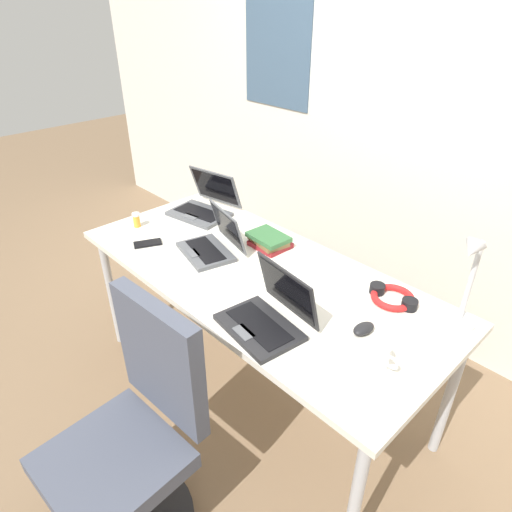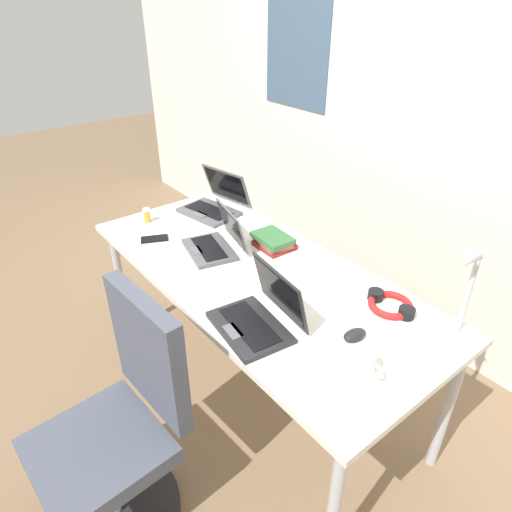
{
  "view_description": "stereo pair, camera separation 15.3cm",
  "coord_description": "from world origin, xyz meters",
  "px_view_note": "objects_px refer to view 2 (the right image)",
  "views": [
    {
      "loc": [
        1.23,
        -1.17,
        1.84
      ],
      "look_at": [
        0.0,
        0.0,
        0.82
      ],
      "focal_mm": 31.32,
      "sensor_mm": 36.0,
      "label": 1
    },
    {
      "loc": [
        1.33,
        -1.06,
        1.84
      ],
      "look_at": [
        0.0,
        0.0,
        0.82
      ],
      "focal_mm": 31.32,
      "sensor_mm": 36.0,
      "label": 2
    }
  ],
  "objects_px": {
    "laptop_front_right": "(259,316)",
    "desk_lamp": "(463,295)",
    "computer_mouse": "(354,335)",
    "pill_bottle": "(147,215)",
    "office_chair": "(119,441)",
    "cell_phone": "(154,239)",
    "laptop_back_left": "(216,242)",
    "coffee_mug": "(365,364)",
    "book_stack": "(273,241)",
    "headphones": "(391,304)",
    "laptop_far_corner": "(215,204)"
  },
  "relations": [
    {
      "from": "laptop_back_left",
      "to": "computer_mouse",
      "type": "bearing_deg",
      "value": 2.03
    },
    {
      "from": "desk_lamp",
      "to": "coffee_mug",
      "type": "relative_size",
      "value": 3.54
    },
    {
      "from": "laptop_back_left",
      "to": "office_chair",
      "type": "bearing_deg",
      "value": -59.22
    },
    {
      "from": "desk_lamp",
      "to": "laptop_back_left",
      "type": "xyz_separation_m",
      "value": [
        -1.07,
        -0.31,
        -0.15
      ]
    },
    {
      "from": "laptop_far_corner",
      "to": "office_chair",
      "type": "height_order",
      "value": "same"
    },
    {
      "from": "laptop_front_right",
      "to": "laptop_far_corner",
      "type": "bearing_deg",
      "value": 155.2
    },
    {
      "from": "pill_bottle",
      "to": "desk_lamp",
      "type": "bearing_deg",
      "value": 15.48
    },
    {
      "from": "desk_lamp",
      "to": "computer_mouse",
      "type": "xyz_separation_m",
      "value": [
        -0.22,
        -0.28,
        -0.18
      ]
    },
    {
      "from": "laptop_far_corner",
      "to": "office_chair",
      "type": "distance_m",
      "value": 1.36
    },
    {
      "from": "laptop_back_left",
      "to": "coffee_mug",
      "type": "bearing_deg",
      "value": -4.56
    },
    {
      "from": "computer_mouse",
      "to": "office_chair",
      "type": "xyz_separation_m",
      "value": [
        -0.4,
        -0.79,
        -0.36
      ]
    },
    {
      "from": "cell_phone",
      "to": "coffee_mug",
      "type": "distance_m",
      "value": 1.27
    },
    {
      "from": "laptop_front_right",
      "to": "pill_bottle",
      "type": "height_order",
      "value": "laptop_front_right"
    },
    {
      "from": "laptop_far_corner",
      "to": "desk_lamp",
      "type": "bearing_deg",
      "value": 2.55
    },
    {
      "from": "cell_phone",
      "to": "coffee_mug",
      "type": "bearing_deg",
      "value": 29.93
    },
    {
      "from": "office_chair",
      "to": "pill_bottle",
      "type": "bearing_deg",
      "value": 146.07
    },
    {
      "from": "office_chair",
      "to": "coffee_mug",
      "type": "bearing_deg",
      "value": 51.88
    },
    {
      "from": "desk_lamp",
      "to": "book_stack",
      "type": "relative_size",
      "value": 1.95
    },
    {
      "from": "computer_mouse",
      "to": "cell_phone",
      "type": "height_order",
      "value": "computer_mouse"
    },
    {
      "from": "book_stack",
      "to": "office_chair",
      "type": "height_order",
      "value": "office_chair"
    },
    {
      "from": "desk_lamp",
      "to": "laptop_back_left",
      "type": "relative_size",
      "value": 1.19
    },
    {
      "from": "laptop_far_corner",
      "to": "headphones",
      "type": "height_order",
      "value": "laptop_far_corner"
    },
    {
      "from": "computer_mouse",
      "to": "pill_bottle",
      "type": "bearing_deg",
      "value": -166.54
    },
    {
      "from": "laptop_back_left",
      "to": "book_stack",
      "type": "relative_size",
      "value": 1.64
    },
    {
      "from": "book_stack",
      "to": "headphones",
      "type": "bearing_deg",
      "value": 4.4
    },
    {
      "from": "desk_lamp",
      "to": "coffee_mug",
      "type": "bearing_deg",
      "value": -102.59
    },
    {
      "from": "laptop_back_left",
      "to": "computer_mouse",
      "type": "relative_size",
      "value": 3.52
    },
    {
      "from": "desk_lamp",
      "to": "book_stack",
      "type": "xyz_separation_m",
      "value": [
        -0.92,
        -0.07,
        -0.16
      ]
    },
    {
      "from": "laptop_front_right",
      "to": "computer_mouse",
      "type": "distance_m",
      "value": 0.36
    },
    {
      "from": "book_stack",
      "to": "coffee_mug",
      "type": "height_order",
      "value": "coffee_mug"
    },
    {
      "from": "computer_mouse",
      "to": "office_chair",
      "type": "relative_size",
      "value": 0.1
    },
    {
      "from": "cell_phone",
      "to": "pill_bottle",
      "type": "distance_m",
      "value": 0.22
    },
    {
      "from": "coffee_mug",
      "to": "pill_bottle",
      "type": "bearing_deg",
      "value": -178.22
    },
    {
      "from": "laptop_back_left",
      "to": "book_stack",
      "type": "xyz_separation_m",
      "value": [
        0.15,
        0.24,
        -0.01
      ]
    },
    {
      "from": "laptop_back_left",
      "to": "computer_mouse",
      "type": "xyz_separation_m",
      "value": [
        0.85,
        0.03,
        -0.03
      ]
    },
    {
      "from": "laptop_front_right",
      "to": "desk_lamp",
      "type": "bearing_deg",
      "value": 45.71
    },
    {
      "from": "desk_lamp",
      "to": "laptop_front_right",
      "type": "xyz_separation_m",
      "value": [
        -0.49,
        -0.51,
        -0.15
      ]
    },
    {
      "from": "laptop_back_left",
      "to": "cell_phone",
      "type": "bearing_deg",
      "value": -146.13
    },
    {
      "from": "laptop_back_left",
      "to": "computer_mouse",
      "type": "height_order",
      "value": "laptop_back_left"
    },
    {
      "from": "headphones",
      "to": "book_stack",
      "type": "relative_size",
      "value": 1.04
    },
    {
      "from": "laptop_back_left",
      "to": "coffee_mug",
      "type": "height_order",
      "value": "laptop_back_left"
    },
    {
      "from": "cell_phone",
      "to": "office_chair",
      "type": "xyz_separation_m",
      "value": [
        0.73,
        -0.57,
        -0.35
      ]
    },
    {
      "from": "computer_mouse",
      "to": "headphones",
      "type": "relative_size",
      "value": 0.45
    },
    {
      "from": "laptop_back_left",
      "to": "pill_bottle",
      "type": "height_order",
      "value": "laptop_back_left"
    },
    {
      "from": "computer_mouse",
      "to": "laptop_far_corner",
      "type": "bearing_deg",
      "value": 177.03
    },
    {
      "from": "laptop_far_corner",
      "to": "pill_bottle",
      "type": "height_order",
      "value": "laptop_far_corner"
    },
    {
      "from": "laptop_far_corner",
      "to": "office_chair",
      "type": "bearing_deg",
      "value": -50.42
    },
    {
      "from": "laptop_back_left",
      "to": "book_stack",
      "type": "bearing_deg",
      "value": 56.98
    },
    {
      "from": "laptop_far_corner",
      "to": "headphones",
      "type": "bearing_deg",
      "value": 2.04
    },
    {
      "from": "laptop_back_left",
      "to": "pill_bottle",
      "type": "distance_m",
      "value": 0.51
    }
  ]
}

